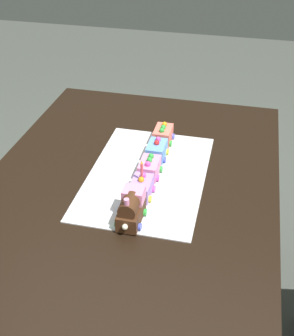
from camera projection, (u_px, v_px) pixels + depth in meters
ground_plane at (132, 323)px, 1.94m from camera, size 8.00×8.00×0.00m
dining_table at (129, 209)px, 1.59m from camera, size 1.40×1.00×0.74m
cake_board at (147, 176)px, 1.57m from camera, size 0.60×0.40×0.00m
cake_locomotive at (131, 208)px, 1.35m from camera, size 0.14×0.08×0.12m
cake_car_flatbed_lavender at (141, 188)px, 1.46m from camera, size 0.10×0.08×0.07m
cake_car_hopper_bubblegum at (149, 168)px, 1.55m from camera, size 0.10×0.08×0.07m
cake_car_caboose_sky_blue at (157, 150)px, 1.65m from camera, size 0.10×0.08×0.07m
cake_car_gondola_coral at (163, 135)px, 1.74m from camera, size 0.10×0.08×0.07m
birthday_candle at (142, 168)px, 1.43m from camera, size 0.01×0.01×0.06m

